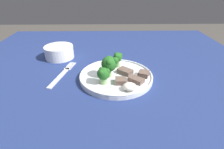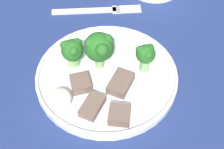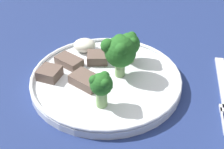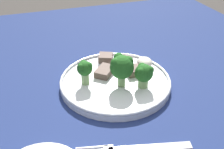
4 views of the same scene
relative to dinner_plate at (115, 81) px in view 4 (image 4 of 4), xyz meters
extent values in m
cube|color=navy|center=(-0.02, 0.03, -0.02)|extent=(1.15, 1.13, 0.03)
cylinder|color=brown|center=(0.49, -0.47, -0.40)|extent=(0.06, 0.06, 0.73)
cylinder|color=white|center=(0.00, 0.00, 0.00)|extent=(0.24, 0.24, 0.01)
torus|color=white|center=(0.00, 0.00, 0.01)|extent=(0.24, 0.24, 0.01)
cube|color=silver|center=(-0.19, 0.01, -0.01)|extent=(0.05, 0.14, 0.00)
cube|color=silver|center=(-0.16, 0.10, -0.01)|extent=(0.01, 0.05, 0.00)
cylinder|color=#7FA866|center=(0.01, 0.07, 0.02)|extent=(0.02, 0.02, 0.03)
sphere|color=#215B1E|center=(0.01, 0.07, 0.04)|extent=(0.03, 0.03, 0.03)
sphere|color=#215B1E|center=(0.02, 0.07, 0.05)|extent=(0.01, 0.01, 0.01)
sphere|color=#215B1E|center=(0.00, 0.07, 0.05)|extent=(0.01, 0.01, 0.01)
sphere|color=#215B1E|center=(0.00, 0.06, 0.05)|extent=(0.01, 0.01, 0.01)
cylinder|color=#7FA866|center=(-0.02, -0.01, 0.02)|extent=(0.02, 0.02, 0.03)
sphere|color=#215B1E|center=(-0.02, -0.01, 0.05)|extent=(0.05, 0.05, 0.05)
sphere|color=#215B1E|center=(0.00, -0.01, 0.06)|extent=(0.02, 0.02, 0.02)
sphere|color=#215B1E|center=(-0.03, 0.01, 0.06)|extent=(0.02, 0.02, 0.02)
sphere|color=#215B1E|center=(-0.03, -0.02, 0.06)|extent=(0.02, 0.02, 0.02)
cylinder|color=#7FA866|center=(-0.04, -0.05, 0.01)|extent=(0.02, 0.02, 0.02)
sphere|color=#215B1E|center=(-0.04, -0.05, 0.04)|extent=(0.04, 0.04, 0.04)
sphere|color=#215B1E|center=(-0.03, -0.05, 0.05)|extent=(0.02, 0.02, 0.02)
sphere|color=#215B1E|center=(-0.05, -0.04, 0.05)|extent=(0.02, 0.02, 0.02)
sphere|color=#215B1E|center=(-0.05, -0.06, 0.05)|extent=(0.02, 0.02, 0.02)
cube|color=brown|center=(0.03, 0.01, 0.01)|extent=(0.06, 0.06, 0.02)
cube|color=brown|center=(0.06, -0.04, 0.01)|extent=(0.05, 0.05, 0.01)
cube|color=brown|center=(0.01, -0.05, 0.01)|extent=(0.04, 0.03, 0.02)
cube|color=brown|center=(0.09, -0.01, 0.01)|extent=(0.04, 0.04, 0.02)
ellipsoid|color=silver|center=(0.04, -0.09, 0.01)|extent=(0.04, 0.04, 0.02)
camera|label=1|loc=(-0.02, -0.51, 0.29)|focal=28.00mm
camera|label=2|loc=(0.34, -0.09, 0.41)|focal=50.00mm
camera|label=3|loc=(0.01, 0.40, 0.31)|focal=50.00mm
camera|label=4|loc=(-0.45, 0.16, 0.33)|focal=42.00mm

